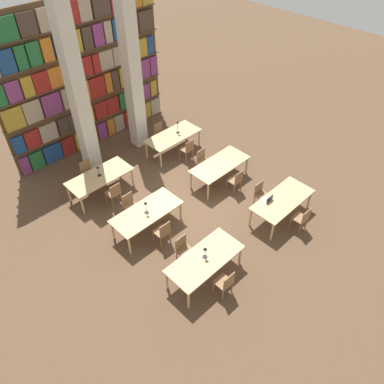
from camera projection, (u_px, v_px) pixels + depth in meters
The scene contains 27 objects.
ground_plane at pixel (187, 203), 12.64m from camera, with size 40.00×40.00×0.00m, color brown.
bookshelf_bank at pixel (86, 78), 13.64m from camera, with size 6.72×0.35×5.50m.
pillar_left at pixel (77, 93), 12.14m from camera, with size 0.51×0.51×6.00m.
pillar_center at pixel (132, 73), 13.29m from camera, with size 0.51×0.51×6.00m.
reading_table_0 at pixel (205, 260), 10.02m from camera, with size 2.19×0.99×0.76m.
chair_0 at pixel (225, 283), 9.72m from camera, with size 0.42×0.40×0.90m.
chair_1 at pixel (184, 249), 10.55m from camera, with size 0.42×0.40×0.90m.
desk_lamp_0 at pixel (205, 251), 9.84m from camera, with size 0.14×0.14×0.39m.
reading_table_1 at pixel (282, 201), 11.74m from camera, with size 2.19×0.99×0.76m.
chair_2 at pixel (302, 218), 11.44m from camera, with size 0.42×0.40×0.90m.
chair_3 at pixel (261, 194), 12.26m from camera, with size 0.42×0.40×0.90m.
laptop at pixel (268, 199), 11.63m from camera, with size 0.32×0.22×0.21m.
reading_table_2 at pixel (147, 213), 11.34m from camera, with size 2.19×0.99×0.76m.
chair_4 at pixel (163, 232), 11.03m from camera, with size 0.42×0.40×0.90m.
chair_5 at pixel (130, 206), 11.86m from camera, with size 0.42×0.40×0.90m.
desk_lamp_1 at pixel (146, 205), 11.05m from camera, with size 0.14×0.14×0.45m.
reading_table_3 at pixel (220, 165), 13.08m from camera, with size 2.19×0.99×0.76m.
chair_6 at pixel (236, 180), 12.78m from camera, with size 0.42×0.40×0.90m.
chair_7 at pixel (203, 160), 13.60m from camera, with size 0.42×0.40×0.90m.
reading_table_4 at pixel (100, 177), 12.59m from camera, with size 2.19×0.99×0.76m.
chair_8 at pixel (114, 193), 12.30m from camera, with size 0.42×0.40×0.90m.
chair_9 at pixel (88, 172), 13.13m from camera, with size 0.42×0.40×0.90m.
desk_lamp_2 at pixel (98, 169), 12.38m from camera, with size 0.14×0.14×0.40m.
reading_table_5 at pixel (173, 137), 14.41m from camera, with size 2.19×0.99×0.76m.
chair_10 at pixel (187, 149), 14.13m from camera, with size 0.42×0.40×0.90m.
chair_11 at pixel (160, 133), 14.96m from camera, with size 0.42×0.40×0.90m.
desk_lamp_3 at pixel (178, 125), 14.26m from camera, with size 0.14×0.14×0.50m.
Camera 1 is at (-6.26, -6.64, 8.76)m, focal length 35.00 mm.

